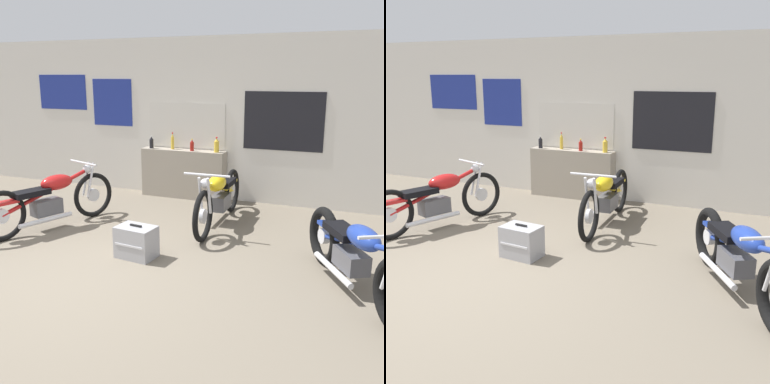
# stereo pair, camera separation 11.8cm
# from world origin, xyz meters

# --- Properties ---
(ground_plane) EXTENTS (24.00, 24.00, 0.00)m
(ground_plane) POSITION_xyz_m (0.00, 0.00, 0.00)
(ground_plane) COLOR #706656
(wall_back) EXTENTS (10.00, 0.07, 2.80)m
(wall_back) POSITION_xyz_m (-0.00, 3.74, 1.40)
(wall_back) COLOR silver
(wall_back) RESTS_ON ground_plane
(sill_counter) EXTENTS (1.55, 0.28, 0.87)m
(sill_counter) POSITION_xyz_m (-0.12, 3.57, 0.43)
(sill_counter) COLOR gray
(sill_counter) RESTS_ON ground_plane
(bottle_leftmost) EXTENTS (0.07, 0.07, 0.23)m
(bottle_leftmost) POSITION_xyz_m (-0.72, 3.52, 0.97)
(bottle_leftmost) COLOR black
(bottle_leftmost) RESTS_ON sill_counter
(bottle_left_center) EXTENTS (0.06, 0.06, 0.30)m
(bottle_left_center) POSITION_xyz_m (-0.33, 3.58, 1.00)
(bottle_left_center) COLOR gold
(bottle_left_center) RESTS_ON sill_counter
(bottle_center) EXTENTS (0.07, 0.07, 0.21)m
(bottle_center) POSITION_xyz_m (0.07, 3.53, 0.96)
(bottle_center) COLOR maroon
(bottle_center) RESTS_ON sill_counter
(bottle_right_center) EXTENTS (0.09, 0.09, 0.26)m
(bottle_right_center) POSITION_xyz_m (0.52, 3.54, 0.99)
(bottle_right_center) COLOR gold
(bottle_right_center) RESTS_ON sill_counter
(motorcycle_blue) EXTENTS (1.17, 1.95, 0.85)m
(motorcycle_blue) POSITION_xyz_m (2.94, 0.79, 0.41)
(motorcycle_blue) COLOR black
(motorcycle_blue) RESTS_ON ground_plane
(motorcycle_red) EXTENTS (0.90, 2.06, 0.89)m
(motorcycle_red) POSITION_xyz_m (-1.21, 1.28, 0.43)
(motorcycle_red) COLOR black
(motorcycle_red) RESTS_ON ground_plane
(motorcycle_yellow) EXTENTS (0.64, 2.15, 0.89)m
(motorcycle_yellow) POSITION_xyz_m (0.98, 2.32, 0.43)
(motorcycle_yellow) COLOR black
(motorcycle_yellow) RESTS_ON ground_plane
(hard_case_silver) EXTENTS (0.50, 0.37, 0.41)m
(hard_case_silver) POSITION_xyz_m (0.45, 0.78, 0.19)
(hard_case_silver) COLOR #9E9EA3
(hard_case_silver) RESTS_ON ground_plane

